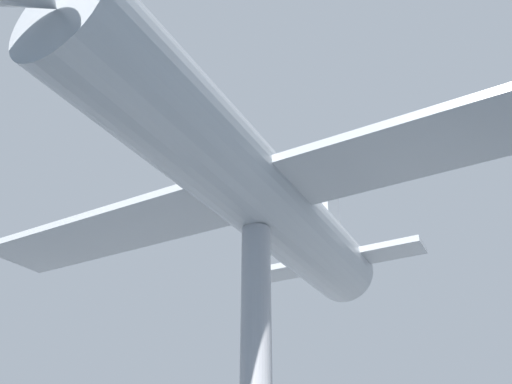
{
  "coord_description": "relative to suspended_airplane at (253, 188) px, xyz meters",
  "views": [
    {
      "loc": [
        -2.21,
        9.29,
        1.96
      ],
      "look_at": [
        0.0,
        0.0,
        7.51
      ],
      "focal_mm": 35.0,
      "sensor_mm": 36.0,
      "label": 1
    }
  ],
  "objects": [
    {
      "name": "suspended_airplane",
      "position": [
        0.0,
        0.0,
        0.0
      ],
      "size": [
        16.02,
        12.66,
        3.47
      ],
      "rotation": [
        0.0,
        0.0,
        -0.27
      ],
      "color": "#B2B7BC",
      "rests_on": "support_pylon_central"
    }
  ]
}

